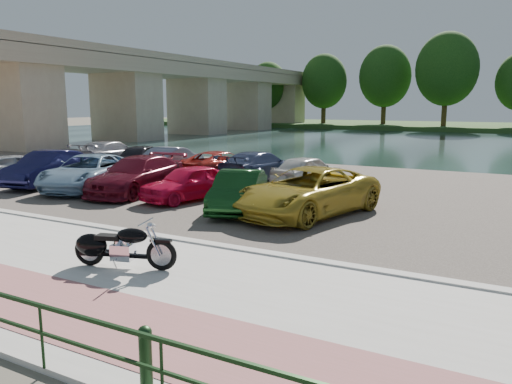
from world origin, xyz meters
TOP-DOWN VIEW (x-y plane):
  - ground at (0.00, 0.00)m, footprint 200.00×200.00m
  - promenade at (0.00, -1.00)m, footprint 60.00×6.00m
  - pink_path at (0.00, -2.50)m, footprint 60.00×2.00m
  - kerb at (0.00, 2.00)m, footprint 60.00×0.30m
  - parking_lot at (0.00, 11.00)m, footprint 60.00×18.00m
  - river at (0.00, 40.00)m, footprint 120.00×40.00m
  - far_bank at (0.00, 72.00)m, footprint 120.00×24.00m
  - bridge at (-28.00, 41.02)m, footprint 7.00×56.00m
  - far_trees at (4.36, 65.79)m, footprint 70.25×10.68m
  - motorcycle at (-0.16, -0.44)m, footprint 2.27×1.00m
  - car_0 at (-13.56, 6.29)m, footprint 2.52×4.01m
  - car_1 at (-10.98, 6.63)m, footprint 2.63×4.79m
  - car_2 at (-8.59, 6.72)m, footprint 3.88×5.68m
  - car_3 at (-6.17, 6.96)m, footprint 2.61×5.23m
  - car_4 at (-3.54, 6.80)m, footprint 2.38×4.05m
  - car_5 at (-0.93, 6.03)m, footprint 2.68×4.26m
  - car_6 at (1.35, 6.52)m, footprint 3.79×5.91m
  - car_7 at (-13.51, 12.93)m, footprint 2.80×5.31m
  - car_8 at (-10.91, 12.74)m, footprint 2.83×4.46m
  - car_9 at (-8.46, 12.19)m, footprint 1.92×4.33m
  - car_10 at (-5.83, 12.57)m, footprint 2.64×4.75m
  - car_11 at (-3.45, 12.15)m, footprint 2.32×4.91m
  - car_12 at (-0.99, 12.07)m, footprint 2.36×4.12m

SIDE VIEW (x-z plane):
  - ground at x=0.00m, z-range 0.00..0.00m
  - river at x=0.00m, z-range 0.00..0.00m
  - parking_lot at x=0.00m, z-range 0.00..0.04m
  - promenade at x=0.00m, z-range 0.00..0.10m
  - kerb at x=0.00m, z-range 0.00..0.14m
  - pink_path at x=0.00m, z-range 0.10..0.11m
  - far_bank at x=0.00m, z-range 0.00..0.60m
  - motorcycle at x=-0.16m, z-range 0.04..1.09m
  - car_10 at x=-5.83m, z-range 0.04..1.30m
  - car_0 at x=-13.56m, z-range 0.04..1.31m
  - car_4 at x=-3.54m, z-range 0.04..1.33m
  - car_12 at x=-0.99m, z-range 0.04..1.36m
  - car_5 at x=-0.93m, z-range 0.04..1.36m
  - car_9 at x=-8.46m, z-range 0.04..1.42m
  - car_11 at x=-3.45m, z-range 0.04..1.43m
  - car_8 at x=-10.91m, z-range 0.04..1.45m
  - car_2 at x=-8.59m, z-range 0.04..1.48m
  - car_3 at x=-6.17m, z-range 0.04..1.50m
  - car_7 at x=-13.51m, z-range 0.04..1.51m
  - car_1 at x=-10.98m, z-range 0.04..1.54m
  - car_6 at x=1.35m, z-range 0.04..1.56m
  - bridge at x=-28.00m, z-range 1.24..9.79m
  - far_trees at x=4.36m, z-range 1.23..13.75m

